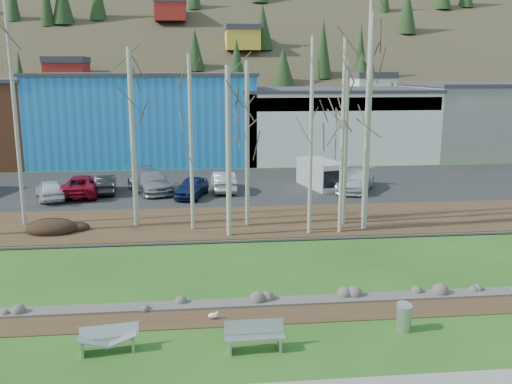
{
  "coord_description": "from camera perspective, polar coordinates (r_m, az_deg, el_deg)",
  "views": [
    {
      "loc": [
        -1.45,
        -16.86,
        8.65
      ],
      "look_at": [
        1.59,
        11.42,
        2.5
      ],
      "focal_mm": 40.0,
      "sensor_mm": 36.0,
      "label": 1
    }
  ],
  "objects": [
    {
      "name": "near_bank_rocks",
      "position": [
        21.8,
        -1.86,
        -11.18
      ],
      "size": [
        80.0,
        0.8,
        0.5
      ],
      "primitive_type": null,
      "color": "#47423D",
      "rests_on": "ground"
    },
    {
      "name": "far_bank_rocks",
      "position": [
        29.49,
        -3.06,
        -4.87
      ],
      "size": [
        80.0,
        0.8,
        0.46
      ],
      "primitive_type": null,
      "color": "#47423D",
      "rests_on": "ground"
    },
    {
      "name": "car_2",
      "position": [
        40.86,
        -16.93,
        0.66
      ],
      "size": [
        2.42,
        5.14,
        1.42
      ],
      "primitive_type": "imported",
      "rotation": [
        0.0,
        0.0,
        3.15
      ],
      "color": "maroon",
      "rests_on": "parking_lot"
    },
    {
      "name": "bench_intact",
      "position": [
        18.4,
        -0.16,
        -14.19
      ],
      "size": [
        1.88,
        0.6,
        0.94
      ],
      "rotation": [
        0.0,
        0.0,
        0.01
      ],
      "color": "#ACAEB1",
      "rests_on": "ground"
    },
    {
      "name": "litter_bin",
      "position": [
        20.27,
        14.56,
        -12.12
      ],
      "size": [
        0.65,
        0.65,
        0.87
      ],
      "primitive_type": "cylinder",
      "rotation": [
        0.0,
        0.0,
        0.35
      ],
      "color": "#ACAEB1",
      "rests_on": "ground"
    },
    {
      "name": "river",
      "position": [
        25.61,
        -2.56,
        -7.55
      ],
      "size": [
        80.0,
        8.0,
        0.9
      ],
      "primitive_type": null,
      "color": "black",
      "rests_on": "ground"
    },
    {
      "name": "birch_7",
      "position": [
        30.68,
        11.15,
        6.65
      ],
      "size": [
        0.29,
        0.29,
        11.31
      ],
      "color": "#ACAA9B",
      "rests_on": "far_bank"
    },
    {
      "name": "far_bank",
      "position": [
        32.54,
        -3.37,
        -3.1
      ],
      "size": [
        80.0,
        7.0,
        0.15
      ],
      "primitive_type": "cube",
      "color": "#382616",
      "rests_on": "ground"
    },
    {
      "name": "hillside",
      "position": [
        101.26,
        -5.54,
        17.15
      ],
      "size": [
        160.0,
        72.0,
        35.0
      ],
      "primitive_type": null,
      "color": "#34301E",
      "rests_on": "ground"
    },
    {
      "name": "birch_8",
      "position": [
        31.65,
        8.89,
        4.74
      ],
      "size": [
        0.29,
        0.29,
        8.94
      ],
      "color": "#ACAA9B",
      "rests_on": "far_bank"
    },
    {
      "name": "car_0",
      "position": [
        40.21,
        -19.91,
        0.22
      ],
      "size": [
        2.81,
        4.25,
        1.35
      ],
      "primitive_type": "imported",
      "rotation": [
        0.0,
        0.0,
        3.48
      ],
      "color": "silver",
      "rests_on": "parking_lot"
    },
    {
      "name": "birch_10",
      "position": [
        29.83,
        8.64,
        5.43
      ],
      "size": [
        0.2,
        0.2,
        10.11
      ],
      "color": "#ACAA9B",
      "rests_on": "far_bank"
    },
    {
      "name": "dirt_strip",
      "position": [
        20.88,
        -1.65,
        -12.23
      ],
      "size": [
        80.0,
        1.8,
        0.03
      ],
      "primitive_type": "cube",
      "color": "#382616",
      "rests_on": "ground"
    },
    {
      "name": "birch_9",
      "position": [
        33.06,
        11.1,
        8.46
      ],
      "size": [
        0.25,
        0.25,
        12.95
      ],
      "color": "#ACAA9B",
      "rests_on": "far_bank"
    },
    {
      "name": "birch_3",
      "position": [
        30.26,
        -6.52,
        4.79
      ],
      "size": [
        0.2,
        0.2,
        9.28
      ],
      "color": "#ACAA9B",
      "rests_on": "far_bank"
    },
    {
      "name": "car_6",
      "position": [
        41.25,
        9.91,
        1.16
      ],
      "size": [
        4.17,
        5.53,
        1.49
      ],
      "primitive_type": "imported",
      "rotation": [
        0.0,
        0.0,
        -0.47
      ],
      "color": "silver",
      "rests_on": "parking_lot"
    },
    {
      "name": "van_white",
      "position": [
        41.89,
        6.6,
        1.77
      ],
      "size": [
        2.9,
        4.83,
        1.98
      ],
      "rotation": [
        0.0,
        0.0,
        0.24
      ],
      "color": "silver",
      "rests_on": "parking_lot"
    },
    {
      "name": "parking_lot",
      "position": [
        42.76,
        -4.07,
        0.59
      ],
      "size": [
        80.0,
        14.0,
        0.14
      ],
      "primitive_type": "cube",
      "color": "black",
      "rests_on": "ground"
    },
    {
      "name": "car_1",
      "position": [
        41.25,
        -14.84,
        0.79
      ],
      "size": [
        1.73,
        4.0,
        1.28
      ],
      "primitive_type": "imported",
      "rotation": [
        0.0,
        0.0,
        3.24
      ],
      "color": "black",
      "rests_on": "parking_lot"
    },
    {
      "name": "car_4",
      "position": [
        38.81,
        -6.43,
        0.47
      ],
      "size": [
        2.64,
        4.25,
        1.35
      ],
      "primitive_type": "imported",
      "rotation": [
        0.0,
        0.0,
        -0.28
      ],
      "color": "#101F44",
      "rests_on": "parking_lot"
    },
    {
      "name": "building_blue",
      "position": [
        56.23,
        -10.85,
        7.4
      ],
      "size": [
        20.4,
        12.24,
        8.3
      ],
      "color": "#2063AD",
      "rests_on": "ground"
    },
    {
      "name": "birch_5",
      "position": [
        30.94,
        -0.88,
        4.72
      ],
      "size": [
        0.24,
        0.24,
        8.94
      ],
      "color": "#ACAA9B",
      "rests_on": "far_bank"
    },
    {
      "name": "birch_6",
      "position": [
        29.45,
        5.52,
        5.43
      ],
      "size": [
        0.2,
        0.2,
        10.11
      ],
      "color": "#ACAA9B",
      "rests_on": "far_bank"
    },
    {
      "name": "seagull",
      "position": [
        20.57,
        -4.3,
        -12.2
      ],
      "size": [
        0.41,
        0.19,
        0.29
      ],
      "rotation": [
        0.0,
        0.0,
        0.19
      ],
      "color": "gold",
      "rests_on": "ground"
    },
    {
      "name": "birch_2",
      "position": [
        31.55,
        -12.21,
        5.23
      ],
      "size": [
        0.28,
        0.28,
        9.64
      ],
      "color": "#ACAA9B",
      "rests_on": "far_bank"
    },
    {
      "name": "birch_1",
      "position": [
        33.48,
        -22.94,
        7.05
      ],
      "size": [
        0.21,
        0.21,
        12.1
      ],
      "color": "#ACAA9B",
      "rests_on": "far_bank"
    },
    {
      "name": "car_3",
      "position": [
        40.87,
        -10.58,
        1.08
      ],
      "size": [
        3.99,
        5.77,
        1.55
      ],
      "primitive_type": "imported",
      "rotation": [
        0.0,
        0.0,
        0.38
      ],
      "color": "gray",
      "rests_on": "parking_lot"
    },
    {
      "name": "ground",
      "position": [
        19.0,
        -1.13,
        -14.87
      ],
      "size": [
        200.0,
        200.0,
        0.0
      ],
      "primitive_type": "plane",
      "color": "#214C16",
      "rests_on": "ground"
    },
    {
      "name": "car_5",
      "position": [
        40.56,
        -3.3,
        1.09
      ],
      "size": [
        1.69,
        4.38,
        1.42
      ],
      "primitive_type": "imported",
      "rotation": [
        0.0,
        0.0,
        3.18
      ],
      "color": "#B0B0B3",
      "rests_on": "parking_lot"
    },
    {
      "name": "bench_damaged",
      "position": [
        18.93,
        -14.56,
        -14.04
      ],
      "size": [
        1.86,
        0.83,
        0.8
      ],
      "rotation": [
        0.0,
        0.0,
        0.14
      ],
      "color": "#ACAEB1",
      "rests_on": "ground"
    },
    {
      "name": "building_grey",
      "position": [
        63.34,
        21.75,
        6.82
      ],
      "size": [
        14.28,
        12.24,
        7.3
      ],
      "color": "slate",
      "rests_on": "ground"
    },
    {
      "name": "birch_4",
      "position": [
        28.99,
        -2.77,
        3.95
      ],
      "size": [
        0.27,
        0.27,
        8.7
      ],
      "color": "#ACAA9B",
      "rests_on": "far_bank"
    },
    {
      "name": "building_white",
      "position": [
        57.68,
        7.43,
        6.88
      ],
      "size": [
        18.36,
        12.24,
        6.8
      ],
      "color": "silver",
      "rests_on": "ground"
    },
    {
      "name": "dirt_mound",
      "position": [
        32.29,
        -19.76,
        -3.31
      ],
      "size": [
        2.69,
        1.9,
        0.53
      ],
      "primitive_type": "ellipsoid",
      "color": "black",
      "rests_on": "far_bank"
    }
  ]
}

